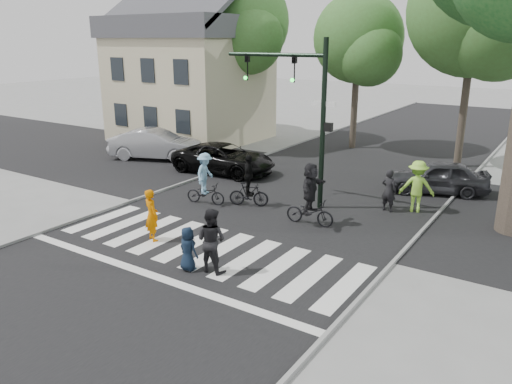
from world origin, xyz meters
TOP-DOWN VIEW (x-y plane):
  - ground at (0.00, 0.00)m, footprint 120.00×120.00m
  - road_stem at (0.00, 5.00)m, footprint 10.00×70.00m
  - road_cross at (0.00, 8.00)m, footprint 70.00×10.00m
  - curb_left at (-5.05, 5.00)m, footprint 0.10×70.00m
  - curb_right at (5.05, 5.00)m, footprint 0.10×70.00m
  - crosswalk at (0.00, 0.66)m, footprint 10.00×3.85m
  - traffic_signal at (0.35, 6.20)m, footprint 4.45×0.29m
  - bg_tree_0 at (-13.74, 16.00)m, footprint 5.46×5.20m
  - bg_tree_1 at (-8.70, 15.48)m, footprint 6.09×5.80m
  - bg_tree_2 at (-1.76, 16.62)m, footprint 5.04×4.80m
  - bg_tree_3 at (4.31, 15.27)m, footprint 6.30×6.00m
  - house at (-11.49, 13.98)m, footprint 8.40×8.10m
  - pedestrian_woman at (-1.70, 0.58)m, footprint 0.69×0.58m
  - pedestrian_child at (0.58, -0.41)m, footprint 0.63×0.44m
  - pedestrian_adult at (1.14, -0.11)m, footprint 0.88×0.70m
  - cyclist_left at (-2.58, 4.26)m, footprint 1.61×1.10m
  - cyclist_mid at (-1.10, 4.95)m, footprint 1.52×0.97m
  - cyclist_right at (1.70, 4.44)m, footprint 1.71×1.59m
  - car_suv at (-4.77, 8.31)m, footprint 4.97×2.55m
  - car_silver at (-9.34, 8.58)m, footprint 4.95×3.28m
  - car_grey at (4.30, 10.45)m, footprint 4.17×2.81m
  - bystander_hivis at (4.25, 7.68)m, footprint 1.35×1.00m
  - bystander_dark at (3.41, 7.18)m, footprint 0.62×0.46m

SIDE VIEW (x-z plane):
  - ground at x=0.00m, z-range 0.00..0.00m
  - road_stem at x=0.00m, z-range 0.00..0.01m
  - road_cross at x=0.00m, z-range 0.00..0.01m
  - crosswalk at x=0.00m, z-range 0.00..0.01m
  - curb_left at x=-5.05m, z-range 0.00..0.10m
  - curb_right at x=5.05m, z-range 0.00..0.10m
  - pedestrian_child at x=0.58m, z-range 0.00..1.22m
  - car_grey at x=4.30m, z-range 0.00..1.32m
  - car_suv at x=-4.77m, z-range 0.00..1.34m
  - car_silver at x=-9.34m, z-range 0.00..1.54m
  - bystander_dark at x=3.41m, z-range 0.00..1.56m
  - cyclist_mid at x=-1.10m, z-range -0.17..1.75m
  - pedestrian_woman at x=-1.70m, z-range 0.00..1.63m
  - cyclist_left at x=-2.58m, z-range -0.13..1.82m
  - pedestrian_adult at x=1.14m, z-range 0.00..1.76m
  - bystander_hivis at x=4.25m, z-range 0.00..1.87m
  - cyclist_right at x=1.70m, z-range -0.11..2.00m
  - house at x=-11.49m, z-range -0.61..8.21m
  - traffic_signal at x=0.35m, z-range 0.90..6.90m
  - bg_tree_2 at x=-1.76m, z-range 1.58..9.98m
  - bg_tree_0 at x=-13.74m, z-range 1.66..10.63m
  - bg_tree_1 at x=-8.70m, z-range 1.75..11.55m
  - bg_tree_3 at x=4.31m, z-range 1.84..12.04m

